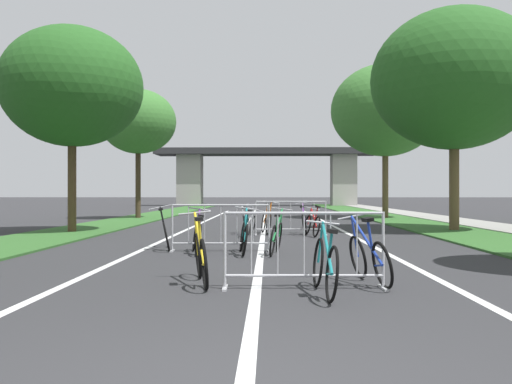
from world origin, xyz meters
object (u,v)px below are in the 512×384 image
Objects in this scene: bicycle_purple_0 at (304,222)px; bicycle_blue_4 at (369,258)px; bicycle_yellow_8 at (201,257)px; bicycle_purple_10 at (197,236)px; tree_right_pine_near at (385,111)px; bicycle_white_7 at (249,225)px; bicycle_red_5 at (312,224)px; crowd_barrier_nearest at (304,251)px; bicycle_teal_1 at (244,237)px; bicycle_orange_3 at (266,221)px; bicycle_teal_11 at (325,265)px; tree_left_maple_mid at (72,87)px; tree_right_oak_near at (454,80)px; bicycle_black_2 at (166,233)px; bicycle_silver_9 at (245,223)px; tree_left_oak_mid at (138,122)px; bicycle_green_6 at (276,237)px; crowd_barrier_third at (291,218)px; crowd_barrier_second at (221,228)px.

bicycle_purple_0 is 9.46m from bicycle_blue_4.
bicycle_yellow_8 is 1.08× the size of bicycle_purple_10.
tree_right_pine_near reaches higher than bicycle_purple_0.
bicycle_yellow_8 is (-0.40, -8.65, 0.05)m from bicycle_white_7.
bicycle_red_5 is (-0.12, 8.68, -0.02)m from bicycle_blue_4.
crowd_barrier_nearest is 4.37m from bicycle_teal_1.
bicycle_white_7 is at bearing 67.45° from bicycle_purple_10.
bicycle_teal_1 is at bearing 107.46° from bicycle_blue_4.
bicycle_orange_3 is 5.89m from bicycle_purple_10.
tree_right_pine_near is 22.08m from bicycle_teal_11.
tree_right_oak_near is at bearing 4.82° from tree_left_maple_mid.
tree_left_maple_mid is 8.68m from bicycle_purple_0.
bicycle_yellow_8 reaches higher than bicycle_purple_10.
bicycle_silver_9 is at bearing 59.27° from bicycle_black_2.
crowd_barrier_nearest reaches higher than bicycle_yellow_8.
tree_left_oak_mid reaches higher than bicycle_teal_11.
tree_right_oak_near is (12.66, 1.07, 0.40)m from tree_left_maple_mid.
bicycle_teal_1 is 0.69m from bicycle_green_6.
bicycle_black_2 is 0.96× the size of bicycle_yellow_8.
crowd_barrier_third is 1.27× the size of bicycle_purple_0.
crowd_barrier_nearest is 9.09m from bicycle_white_7.
bicycle_teal_11 reaches higher than bicycle_white_7.
bicycle_teal_1 is at bearing -93.65° from bicycle_silver_9.
tree_left_maple_mid is 9.44m from bicycle_teal_1.
tree_left_maple_mid is 3.97× the size of bicycle_black_2.
tree_left_oak_mid is at bearing 96.73° from bicycle_purple_10.
crowd_barrier_second is 1.25× the size of bicycle_teal_11.
bicycle_silver_9 is at bearing 96.95° from crowd_barrier_nearest.
tree_right_pine_near is at bearing 71.88° from bicycle_purple_0.
tree_right_oak_near is 7.16m from bicycle_purple_0.
crowd_barrier_second is 4.98m from bicycle_red_5.
bicycle_black_2 is at bearing -144.80° from tree_right_oak_near.
bicycle_white_7 is at bearing -160.00° from crowd_barrier_third.
tree_left_oak_mid is 2.91× the size of crowd_barrier_nearest.
bicycle_teal_1 reaches higher than bicycle_purple_10.
bicycle_purple_10 is at bearing -90.32° from bicycle_white_7.
tree_right_oak_near is 4.53× the size of bicycle_blue_4.
bicycle_orange_3 reaches higher than bicycle_yellow_8.
bicycle_teal_1 is (5.84, -6.00, -4.36)m from tree_left_maple_mid.
bicycle_teal_11 is at bearing -72.44° from bicycle_black_2.
bicycle_teal_1 is 0.97× the size of bicycle_yellow_8.
bicycle_white_7 is (-6.87, -2.28, -4.79)m from tree_right_oak_near.
crowd_barrier_third is 1.34× the size of bicycle_blue_4.
crowd_barrier_nearest reaches higher than bicycle_blue_4.
crowd_barrier_second is 1.30× the size of bicycle_teal_1.
bicycle_orange_3 is at bearing 80.12° from bicycle_teal_1.
tree_left_maple_mid reaches higher than bicycle_purple_0.
tree_right_pine_near is at bearing 66.08° from crowd_barrier_second.
tree_left_oak_mid is 3.85× the size of bicycle_black_2.
tree_left_maple_mid reaches higher than bicycle_teal_11.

